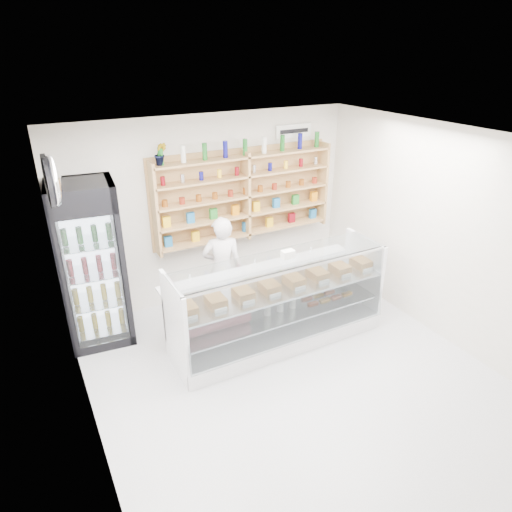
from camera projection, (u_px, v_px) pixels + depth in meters
room at (304, 278)px, 4.84m from camera, size 5.00×5.00×5.00m
display_counter at (277, 318)px, 6.07m from camera, size 2.85×0.85×1.24m
shop_worker at (222, 268)px, 6.45m from camera, size 0.65×0.53×1.54m
drinks_cooler at (92, 265)px, 5.83m from camera, size 0.86×0.84×2.18m
wall_shelving at (246, 195)px, 6.84m from camera, size 2.84×0.28×1.33m
potted_plant at (160, 154)px, 5.99m from camera, size 0.20×0.18×0.30m
security_mirror at (53, 181)px, 4.42m from camera, size 0.15×0.50×0.50m
wall_sign at (294, 131)px, 6.97m from camera, size 0.62×0.03×0.20m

